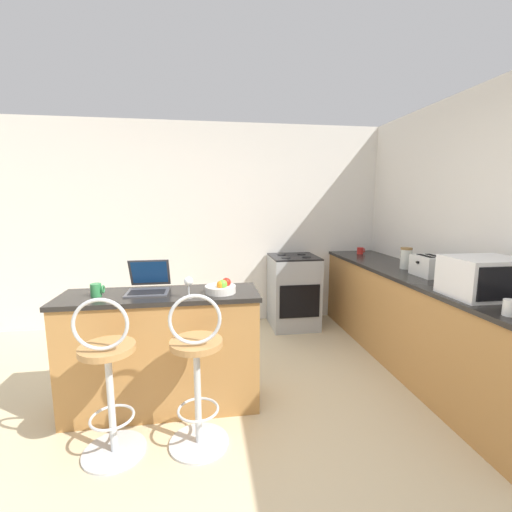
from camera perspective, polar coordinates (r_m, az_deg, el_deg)
ground_plane at (r=2.50m, az=-4.69°, el=-31.19°), size 20.00×20.00×0.00m
wall_back at (r=4.54m, az=-7.24°, el=5.06°), size 12.00×0.06×2.60m
breakfast_bar at (r=2.86m, az=-15.23°, el=-14.98°), size 1.49×0.49×0.93m
counter_right at (r=3.76m, az=24.94°, el=-9.59°), size 0.65×3.12×0.93m
bar_stool_near at (r=2.45m, az=-23.35°, el=-18.57°), size 0.40×0.40×1.07m
bar_stool_far at (r=2.37m, az=-9.80°, el=-18.86°), size 0.40×0.40×1.07m
laptop at (r=2.80m, az=-17.47°, el=-4.36°), size 0.31×0.33×0.24m
microwave at (r=2.99m, az=33.65°, el=-2.96°), size 0.49×0.40×0.29m
toaster at (r=3.57m, az=26.89°, el=-1.48°), size 0.24×0.30×0.19m
stove_range at (r=4.47m, az=6.25°, el=-5.86°), size 0.59×0.61×0.94m
wine_glass_tall at (r=2.51m, az=-11.18°, el=-4.31°), size 0.06×0.06×0.16m
mug_green at (r=2.78m, az=-25.04°, el=-5.16°), size 0.10×0.08×0.10m
mug_red at (r=4.71m, az=17.00°, el=0.85°), size 0.10×0.08×0.09m
mug_white at (r=2.62m, az=36.67°, el=-6.91°), size 0.09×0.07×0.10m
storage_jar at (r=3.85m, az=23.71°, el=-0.32°), size 0.12×0.12×0.22m
fruit_bowl at (r=2.63m, az=-5.75°, el=-5.31°), size 0.23×0.23×0.11m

